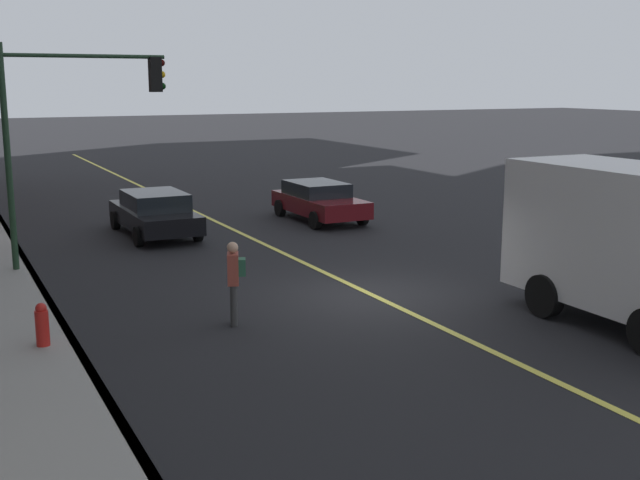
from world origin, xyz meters
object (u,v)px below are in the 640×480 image
car_maroon (319,200)px  pedestrian_with_backpack (234,277)px  car_black (155,212)px  fire_hydrant (42,329)px  traffic_light_mast (70,117)px

car_maroon → pedestrian_with_backpack: pedestrian_with_backpack is taller
car_black → fire_hydrant: 11.20m
pedestrian_with_backpack → fire_hydrant: (-0.09, 3.69, -0.53)m
car_maroon → traffic_light_mast: (-3.81, 8.90, 3.23)m
traffic_light_mast → fire_hydrant: traffic_light_mast is taller
fire_hydrant → car_black: bearing=-25.0°
car_maroon → car_black: bearing=91.6°
pedestrian_with_backpack → car_black: bearing=-5.9°
car_maroon → traffic_light_mast: bearing=113.2°
car_maroon → traffic_light_mast: 10.21m
car_maroon → fire_hydrant: size_ratio=4.67×
traffic_light_mast → car_black: bearing=-39.3°
pedestrian_with_backpack → traffic_light_mast: 7.32m
car_maroon → pedestrian_with_backpack: bearing=145.7°
car_black → traffic_light_mast: bearing=140.7°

